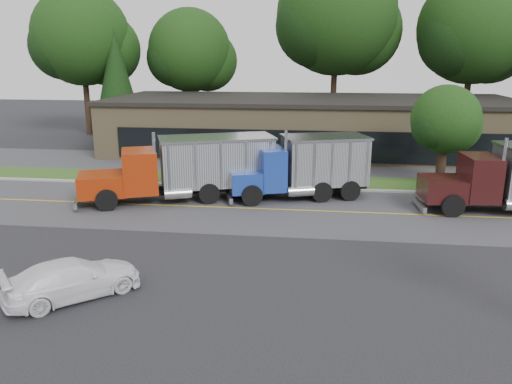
% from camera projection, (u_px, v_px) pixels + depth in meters
% --- Properties ---
extents(ground, '(140.00, 140.00, 0.00)m').
position_uv_depth(ground, '(233.00, 287.00, 16.83)').
color(ground, '#2F2F33').
rests_on(ground, ground).
extents(road, '(60.00, 8.00, 0.02)m').
position_uv_depth(road, '(263.00, 209.00, 25.44)').
color(road, '#4D4D51').
rests_on(road, ground).
extents(center_line, '(60.00, 0.12, 0.01)m').
position_uv_depth(center_line, '(263.00, 209.00, 25.44)').
color(center_line, gold).
rests_on(center_line, ground).
extents(curb, '(60.00, 0.30, 0.12)m').
position_uv_depth(curb, '(271.00, 188.00, 29.46)').
color(curb, '#9E9E99').
rests_on(curb, ground).
extents(grass_verge, '(60.00, 3.40, 0.03)m').
position_uv_depth(grass_verge, '(273.00, 181.00, 31.19)').
color(grass_verge, '#365D1F').
rests_on(grass_verge, ground).
extents(far_parking, '(60.00, 7.00, 0.02)m').
position_uv_depth(far_parking, '(280.00, 164.00, 35.97)').
color(far_parking, '#4D4D51').
rests_on(far_parking, ground).
extents(strip_mall, '(32.00, 12.00, 4.00)m').
position_uv_depth(strip_mall, '(310.00, 126.00, 40.95)').
color(strip_mall, '#8D7856').
rests_on(strip_mall, ground).
extents(tree_far_a, '(9.77, 9.19, 13.94)m').
position_uv_depth(tree_far_a, '(84.00, 42.00, 47.62)').
color(tree_far_a, '#382619').
rests_on(tree_far_a, ground).
extents(tree_far_b, '(8.48, 7.98, 12.09)m').
position_uv_depth(tree_far_b, '(191.00, 54.00, 48.63)').
color(tree_far_b, '#382619').
rests_on(tree_far_b, ground).
extents(tree_far_c, '(11.80, 11.10, 16.83)m').
position_uv_depth(tree_far_c, '(338.00, 20.00, 46.18)').
color(tree_far_c, '#382619').
rests_on(tree_far_c, ground).
extents(tree_far_d, '(10.42, 9.81, 14.87)m').
position_uv_depth(tree_far_d, '(475.00, 33.00, 44.09)').
color(tree_far_d, '#382619').
rests_on(tree_far_d, ground).
extents(evergreen_left, '(4.50, 4.50, 10.22)m').
position_uv_depth(evergreen_left, '(116.00, 78.00, 46.00)').
color(evergreen_left, '#382619').
rests_on(evergreen_left, ground).
extents(tree_verge, '(4.21, 3.96, 6.00)m').
position_uv_depth(tree_verge, '(446.00, 122.00, 29.02)').
color(tree_verge, '#382619').
rests_on(tree_verge, ground).
extents(dump_truck_red, '(10.48, 6.03, 3.36)m').
position_uv_depth(dump_truck_red, '(191.00, 167.00, 26.79)').
color(dump_truck_red, black).
rests_on(dump_truck_red, ground).
extents(dump_truck_blue, '(7.91, 4.69, 3.36)m').
position_uv_depth(dump_truck_blue, '(306.00, 165.00, 27.17)').
color(dump_truck_blue, black).
rests_on(dump_truck_blue, ground).
extents(rally_car, '(4.34, 4.21, 1.25)m').
position_uv_depth(rally_car, '(73.00, 279.00, 16.05)').
color(rally_car, white).
rests_on(rally_car, ground).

